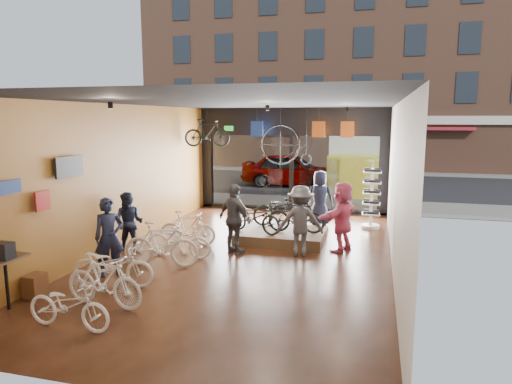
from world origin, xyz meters
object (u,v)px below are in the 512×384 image
(display_bike_right, at_px, (283,209))
(penny_farthing, at_px, (288,146))
(sunglasses_rack, at_px, (371,198))
(customer_4, at_px, (320,198))
(display_bike_mid, at_px, (296,216))
(floor_bike_4, at_px, (179,240))
(floor_bike_0, at_px, (69,305))
(customer_5, at_px, (342,217))
(hung_bike, at_px, (207,133))
(street_car, at_px, (290,170))
(display_platform, at_px, (282,236))
(display_bike_left, at_px, (254,217))
(floor_bike_2, at_px, (113,265))
(floor_bike_5, at_px, (188,228))
(customer_3, at_px, (300,221))
(floor_bike_3, at_px, (162,244))
(customer_1, at_px, (129,223))
(customer_0, at_px, (109,237))
(customer_2, at_px, (235,219))
(floor_bike_1, at_px, (104,281))
(box_truck, at_px, (356,163))

(display_bike_right, xyz_separation_m, penny_farthing, (-0.27, 2.13, 1.72))
(display_bike_right, distance_m, sunglasses_rack, 2.93)
(customer_4, distance_m, penny_farthing, 2.10)
(display_bike_mid, bearing_deg, floor_bike_4, 126.65)
(floor_bike_0, relative_size, customer_5, 0.85)
(customer_5, bearing_deg, penny_farthing, -125.57)
(display_bike_mid, bearing_deg, hung_bike, 51.56)
(street_car, relative_size, display_bike_mid, 3.12)
(display_bike_mid, bearing_deg, customer_5, -109.68)
(display_platform, xyz_separation_m, display_bike_left, (-0.69, -0.40, 0.59))
(floor_bike_2, xyz_separation_m, customer_5, (4.34, 3.79, 0.47))
(street_car, relative_size, floor_bike_4, 2.91)
(floor_bike_5, bearing_deg, customer_3, -97.45)
(sunglasses_rack, bearing_deg, customer_5, -113.80)
(floor_bike_3, bearing_deg, floor_bike_2, 158.88)
(customer_1, bearing_deg, floor_bike_3, -38.42)
(sunglasses_rack, bearing_deg, hung_bike, 166.62)
(hung_bike, bearing_deg, customer_1, 165.57)
(customer_0, height_order, customer_5, customer_5)
(display_bike_right, xyz_separation_m, sunglasses_rack, (2.51, 1.50, 0.17))
(floor_bike_0, relative_size, floor_bike_4, 0.92)
(floor_bike_3, bearing_deg, floor_bike_5, -1.40)
(floor_bike_0, xyz_separation_m, customer_2, (1.37, 4.73, 0.50))
(display_platform, bearing_deg, customer_1, -148.99)
(penny_farthing, bearing_deg, display_platform, -82.55)
(display_bike_right, bearing_deg, floor_bike_1, 135.13)
(customer_3, distance_m, penny_farthing, 4.55)
(floor_bike_5, relative_size, display_bike_mid, 1.00)
(street_car, relative_size, hung_bike, 3.10)
(customer_5, bearing_deg, display_platform, -84.56)
(floor_bike_2, height_order, customer_2, customer_2)
(display_bike_right, height_order, customer_5, customer_5)
(floor_bike_1, distance_m, floor_bike_3, 2.38)
(customer_2, height_order, customer_5, customer_5)
(floor_bike_1, xyz_separation_m, customer_5, (3.94, 4.75, 0.41))
(floor_bike_1, xyz_separation_m, hung_bike, (-0.95, 7.89, 2.43))
(box_truck, bearing_deg, display_bike_left, -103.16)
(display_bike_left, height_order, customer_0, customer_0)
(hung_bike, bearing_deg, floor_bike_2, 174.43)
(floor_bike_2, xyz_separation_m, floor_bike_3, (0.39, 1.42, 0.09))
(display_platform, height_order, display_bike_mid, display_bike_mid)
(box_truck, height_order, customer_4, box_truck)
(floor_bike_5, xyz_separation_m, sunglasses_rack, (4.80, 3.29, 0.48))
(customer_0, bearing_deg, customer_1, 64.10)
(floor_bike_3, distance_m, customer_3, 3.43)
(display_platform, distance_m, sunglasses_rack, 3.38)
(floor_bike_5, relative_size, hung_bike, 0.99)
(display_bike_left, bearing_deg, hung_bike, 59.19)
(floor_bike_1, distance_m, penny_farthing, 8.60)
(display_platform, distance_m, display_bike_mid, 0.77)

